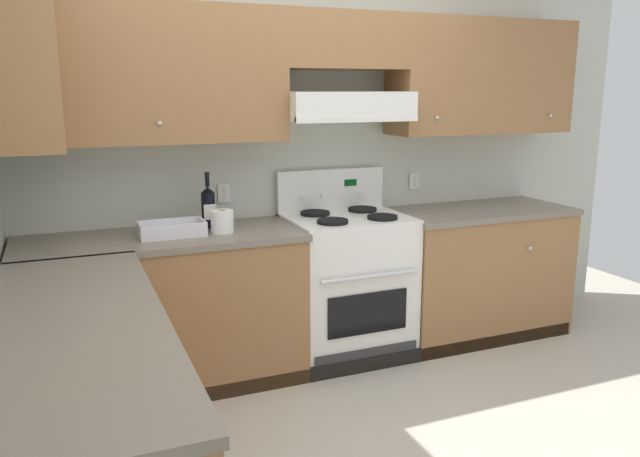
# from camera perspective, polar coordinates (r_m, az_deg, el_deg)

# --- Properties ---
(wall_back) EXTENTS (4.68, 0.57, 2.55)m
(wall_back) POSITION_cam_1_polar(r_m,az_deg,el_deg) (4.17, 0.88, 9.20)
(wall_back) COLOR beige
(wall_back) RESTS_ON ground_plane
(counter_back_run) EXTENTS (3.60, 0.65, 0.91)m
(counter_back_run) POSITION_cam_1_polar(r_m,az_deg,el_deg) (4.03, -0.08, -5.83)
(counter_back_run) COLOR olive
(counter_back_run) RESTS_ON ground_plane
(counter_left_run) EXTENTS (0.63, 1.91, 0.91)m
(counter_left_run) POSITION_cam_1_polar(r_m,az_deg,el_deg) (2.61, -20.47, -17.33)
(counter_left_run) COLOR olive
(counter_left_run) RESTS_ON ground_plane
(stove) EXTENTS (0.76, 0.62, 1.20)m
(stove) POSITION_cam_1_polar(r_m,az_deg,el_deg) (4.11, 2.49, -5.08)
(stove) COLOR white
(stove) RESTS_ON ground_plane
(wine_bottle) EXTENTS (0.08, 0.08, 0.33)m
(wine_bottle) POSITION_cam_1_polar(r_m,az_deg,el_deg) (3.80, -10.09, 2.02)
(wine_bottle) COLOR black
(wine_bottle) RESTS_ON counter_back_run
(bowl) EXTENTS (0.36, 0.21, 0.08)m
(bowl) POSITION_cam_1_polar(r_m,az_deg,el_deg) (3.65, -13.27, -0.20)
(bowl) COLOR silver
(bowl) RESTS_ON counter_back_run
(paper_towel_roll) EXTENTS (0.13, 0.13, 0.13)m
(paper_towel_roll) POSITION_cam_1_polar(r_m,az_deg,el_deg) (3.67, -8.86, 0.65)
(paper_towel_roll) COLOR white
(paper_towel_roll) RESTS_ON counter_back_run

